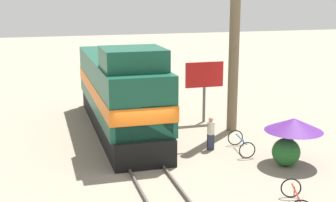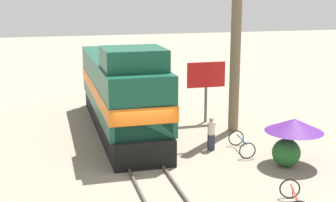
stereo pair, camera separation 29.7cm
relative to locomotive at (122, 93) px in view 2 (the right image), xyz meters
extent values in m
plane|color=gray|center=(0.00, -4.86, -2.08)|extent=(120.00, 120.00, 0.00)
cube|color=#4C4742|center=(-0.72, -4.86, -2.01)|extent=(0.08, 34.20, 0.15)
cube|color=#4C4742|center=(0.72, -4.86, -2.01)|extent=(0.08, 34.20, 0.15)
cube|color=black|center=(0.00, 0.33, -1.49)|extent=(2.64, 12.07, 1.19)
cube|color=#144C38|center=(0.00, 0.33, 0.43)|extent=(2.87, 11.59, 2.66)
cube|color=orange|center=(0.00, 0.33, 0.17)|extent=(2.91, 11.71, 0.70)
cube|color=orange|center=(0.00, -4.62, -0.17)|extent=(2.44, 1.69, 1.46)
cube|color=#144C38|center=(0.00, -3.29, 2.23)|extent=(2.69, 2.66, 0.95)
cylinder|color=#726047|center=(5.70, -1.28, 3.56)|extent=(0.53, 0.53, 11.28)
cylinder|color=#4C4C4C|center=(6.17, -6.61, -1.14)|extent=(0.05, 0.05, 1.88)
cone|color=#4C1E72|center=(6.17, -6.61, -0.34)|extent=(2.45, 2.45, 0.55)
cube|color=#595959|center=(4.83, 0.64, -1.08)|extent=(0.12, 0.12, 1.99)
cube|color=red|center=(4.83, 0.64, 0.62)|extent=(2.20, 0.08, 1.41)
sphere|color=#236028|center=(5.80, -6.73, -1.49)|extent=(1.19, 1.19, 1.19)
cube|color=#2D3347|center=(3.48, -3.95, -1.70)|extent=(0.30, 0.20, 0.75)
cylinder|color=silver|center=(3.48, -3.95, -1.03)|extent=(0.34, 0.34, 0.60)
sphere|color=tan|center=(3.48, -3.95, -0.62)|extent=(0.22, 0.22, 0.22)
torus|color=black|center=(4.60, -5.50, -1.70)|extent=(0.75, 0.15, 0.75)
torus|color=black|center=(4.84, -3.69, -1.70)|extent=(0.75, 0.15, 0.75)
cube|color=#194C99|center=(4.72, -4.60, -1.48)|extent=(0.24, 1.54, 0.04)
cylinder|color=#194C99|center=(4.68, -4.91, -1.57)|extent=(0.04, 0.04, 0.32)
torus|color=black|center=(4.35, -9.63, -1.71)|extent=(0.71, 0.30, 0.74)
cube|color=#A51919|center=(4.06, -10.45, -1.50)|extent=(0.55, 1.40, 0.04)
cylinder|color=#A51919|center=(4.16, -10.16, -1.58)|extent=(0.04, 0.04, 0.31)
camera|label=1|loc=(-4.13, -23.32, 5.13)|focal=50.00mm
camera|label=2|loc=(-3.84, -23.40, 5.13)|focal=50.00mm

